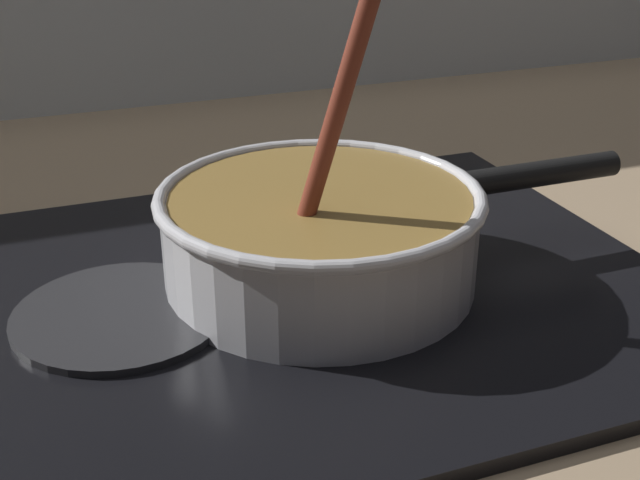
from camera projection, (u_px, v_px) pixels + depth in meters
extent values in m
cube|color=#9E8466|center=(470.00, 427.00, 0.56)|extent=(2.40, 1.60, 0.04)
cube|color=black|center=(320.00, 289.00, 0.68)|extent=(0.56, 0.48, 0.01)
torus|color=#592D0C|center=(320.00, 278.00, 0.68)|extent=(0.18, 0.18, 0.01)
cylinder|color=#262628|center=(121.00, 314.00, 0.63)|extent=(0.16, 0.16, 0.01)
cylinder|color=silver|center=(320.00, 240.00, 0.67)|extent=(0.25, 0.25, 0.08)
cylinder|color=olive|center=(320.00, 235.00, 0.66)|extent=(0.24, 0.24, 0.07)
torus|color=silver|center=(320.00, 196.00, 0.65)|extent=(0.26, 0.26, 0.01)
cylinder|color=black|center=(539.00, 174.00, 0.72)|extent=(0.15, 0.02, 0.02)
cylinder|color=#EDD88C|center=(382.00, 176.00, 0.72)|extent=(0.03, 0.03, 0.01)
cylinder|color=beige|center=(337.00, 205.00, 0.66)|extent=(0.03, 0.03, 0.01)
cylinder|color=#EDD88C|center=(391.00, 206.00, 0.66)|extent=(0.03, 0.03, 0.01)
cylinder|color=beige|center=(259.00, 183.00, 0.70)|extent=(0.04, 0.04, 0.01)
cylinder|color=#E5CC7A|center=(433.00, 221.00, 0.63)|extent=(0.03, 0.03, 0.01)
cylinder|color=maroon|center=(353.00, 58.00, 0.57)|extent=(0.09, 0.05, 0.27)
cube|color=brown|center=(301.00, 233.00, 0.62)|extent=(0.05, 0.04, 0.01)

